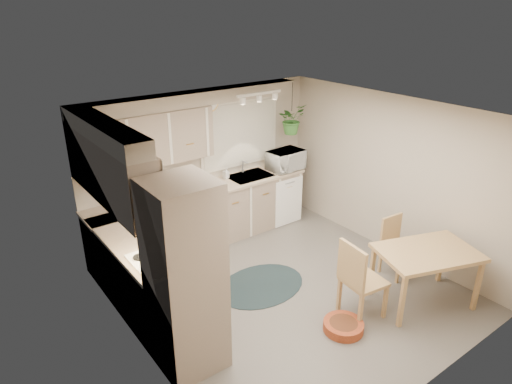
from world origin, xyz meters
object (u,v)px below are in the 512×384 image
chair_back (399,248)px  braided_rug (261,285)px  dining_table (424,277)px  pet_bed (343,326)px  microwave (286,158)px  chair_left (364,279)px

chair_back → braided_rug: chair_back is taller
dining_table → chair_back: size_ratio=1.41×
braided_rug → pet_bed: (0.23, -1.31, 0.05)m
dining_table → microwave: size_ratio=1.99×
chair_left → pet_bed: (-0.41, -0.09, -0.46)m
braided_rug → chair_back: bearing=-27.9°
chair_back → braided_rug: (-1.72, 0.91, -0.42)m
microwave → chair_back: bearing=-90.5°
chair_back → pet_bed: bearing=19.3°
chair_left → microwave: (0.96, 2.63, 0.63)m
chair_left → braided_rug: (-0.63, 1.22, -0.51)m
chair_left → pet_bed: chair_left is taller
chair_back → chair_left: bearing=20.1°
dining_table → chair_left: 0.87m
dining_table → microwave: (0.15, 2.92, 0.77)m
chair_left → microwave: microwave is taller
chair_left → braided_rug: size_ratio=0.80×
braided_rug → pet_bed: size_ratio=2.66×
chair_left → pet_bed: 0.62m
dining_table → chair_left: (-0.81, 0.29, 0.13)m
dining_table → pet_bed: size_ratio=2.51×
chair_back → microwave: bearing=-82.2°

